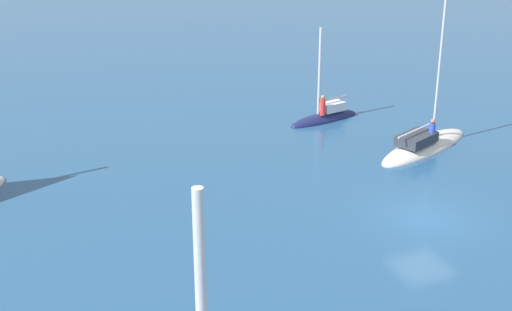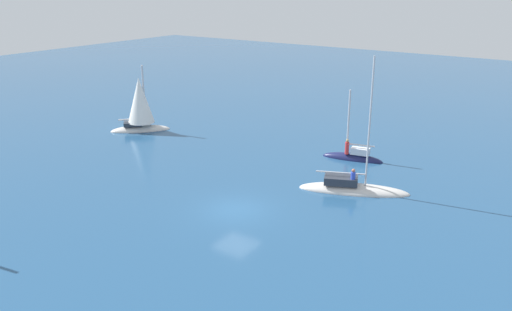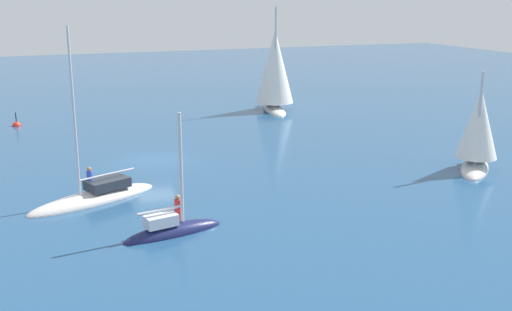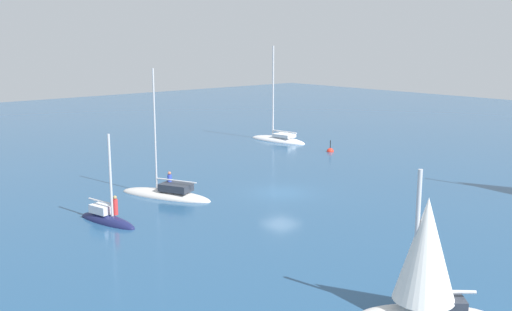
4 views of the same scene
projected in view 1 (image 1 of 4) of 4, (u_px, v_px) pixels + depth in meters
ground_plane at (425, 218)px, 31.44m from camera, size 160.00×160.00×0.00m
ketch at (424, 146)px, 39.14m from camera, size 4.75×7.69×9.81m
sailboat at (325, 118)px, 43.48m from camera, size 2.12×5.06×6.18m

